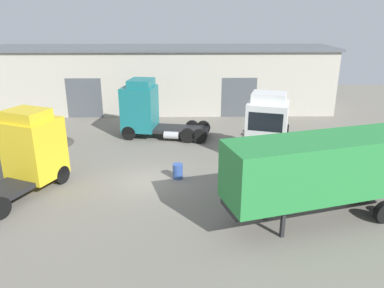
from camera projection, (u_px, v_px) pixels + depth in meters
name	position (u px, v px, depth m)	size (l,w,h in m)	color
ground_plane	(148.00, 181.00, 21.35)	(60.00, 60.00, 0.00)	slate
warehouse_building	(163.00, 79.00, 36.42)	(32.41, 6.59, 6.09)	#B7B2A3
tractor_unit_white	(268.00, 126.00, 24.60)	(4.40, 7.07, 4.34)	silver
container_trailer_green	(325.00, 169.00, 16.63)	(9.39, 4.89, 3.99)	#28843D
tractor_unit_teal	(146.00, 110.00, 28.53)	(6.85, 3.56, 4.44)	#197075
tractor_unit_yellow	(28.00, 152.00, 19.98)	(4.74, 6.65, 4.34)	yellow
gravel_pile	(46.00, 137.00, 27.29)	(3.92, 3.92, 1.01)	#423D38
oil_drum	(178.00, 171.00, 21.64)	(0.58, 0.58, 0.88)	#33519E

